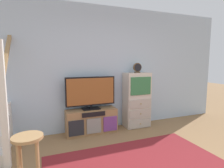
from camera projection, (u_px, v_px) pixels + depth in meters
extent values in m
cube|color=#A8BCD1|center=(101.00, 69.00, 4.05)|extent=(6.40, 0.12, 2.70)
cube|color=#997047|center=(91.00, 121.00, 3.83)|extent=(1.06, 0.36, 0.51)
cube|color=#232328|center=(76.00, 128.00, 3.53)|extent=(0.30, 0.02, 0.31)
cube|color=gray|center=(94.00, 126.00, 3.66)|extent=(0.30, 0.02, 0.31)
cube|color=#70387F|center=(110.00, 124.00, 3.79)|extent=(0.30, 0.02, 0.31)
cube|color=black|center=(94.00, 114.00, 3.63)|extent=(0.48, 0.02, 0.09)
cube|color=black|center=(91.00, 109.00, 3.82)|extent=(0.36, 0.22, 0.02)
cylinder|color=black|center=(91.00, 107.00, 3.82)|extent=(0.05, 0.05, 0.06)
cube|color=black|center=(91.00, 91.00, 3.77)|extent=(1.04, 0.05, 0.60)
cube|color=brown|center=(91.00, 91.00, 3.75)|extent=(0.99, 0.01, 0.55)
cube|color=beige|center=(137.00, 100.00, 4.19)|extent=(0.58, 0.34, 1.25)
cube|color=#ADA497|center=(140.00, 124.00, 4.09)|extent=(0.53, 0.02, 0.19)
sphere|color=olive|center=(141.00, 124.00, 4.07)|extent=(0.03, 0.03, 0.03)
cube|color=#ADA497|center=(140.00, 114.00, 4.06)|extent=(0.53, 0.02, 0.19)
sphere|color=olive|center=(141.00, 114.00, 4.04)|extent=(0.03, 0.03, 0.03)
cube|color=#ADA497|center=(141.00, 104.00, 4.03)|extent=(0.53, 0.02, 0.19)
sphere|color=olive|center=(141.00, 104.00, 4.01)|extent=(0.03, 0.03, 0.03)
cube|color=#337042|center=(141.00, 86.00, 3.98)|extent=(0.49, 0.02, 0.39)
cube|color=#4C3823|center=(137.00, 72.00, 4.09)|extent=(0.12, 0.08, 0.02)
cylinder|color=brown|center=(137.00, 67.00, 4.08)|extent=(0.20, 0.04, 0.20)
cylinder|color=black|center=(138.00, 67.00, 4.05)|extent=(0.17, 0.01, 0.17)
cube|color=silver|center=(3.00, 106.00, 2.49)|extent=(0.09, 0.09, 1.80)
cube|color=#9E7547|center=(7.00, 50.00, 2.99)|extent=(0.06, 1.33, 0.99)
cylinder|color=#A37A4C|center=(21.00, 163.00, 2.12)|extent=(0.04, 0.04, 0.65)
cylinder|color=#A37A4C|center=(38.00, 160.00, 2.19)|extent=(0.04, 0.04, 0.65)
cylinder|color=#A37A4C|center=(27.00, 137.00, 2.03)|extent=(0.34, 0.34, 0.03)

